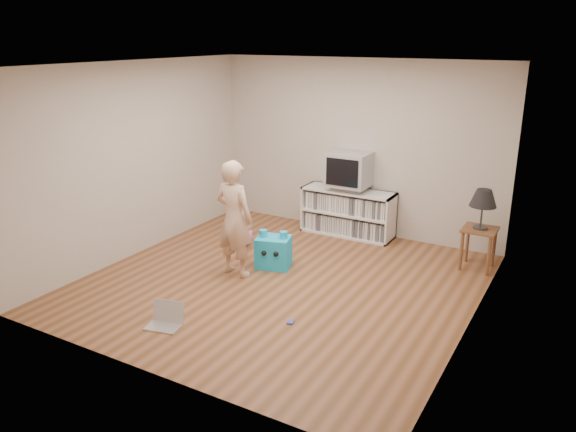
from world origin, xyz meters
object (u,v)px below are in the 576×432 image
(media_unit, at_px, (348,212))
(table_lamp, at_px, (483,199))
(person, at_px, (235,219))
(laptop, at_px, (166,319))
(plush_blue, at_px, (273,251))
(plush_pink, at_px, (239,235))
(side_table, at_px, (479,238))
(dvd_deck, at_px, (349,188))
(crt_tv, at_px, (349,169))

(media_unit, relative_size, table_lamp, 2.72)
(person, relative_size, laptop, 3.66)
(plush_blue, bearing_deg, plush_pink, 137.55)
(person, xyz_separation_m, plush_blue, (0.29, 0.44, -0.53))
(table_lamp, height_order, plush_blue, table_lamp)
(person, bearing_deg, side_table, -141.46)
(person, bearing_deg, table_lamp, -141.46)
(dvd_deck, xyz_separation_m, table_lamp, (2.00, -0.37, 0.21))
(crt_tv, bearing_deg, table_lamp, -10.41)
(media_unit, xyz_separation_m, dvd_deck, (0.00, -0.02, 0.39))
(person, bearing_deg, crt_tv, -101.28)
(dvd_deck, height_order, plush_blue, dvd_deck)
(media_unit, distance_m, plush_blue, 1.69)
(crt_tv, height_order, plush_blue, crt_tv)
(side_table, height_order, plush_pink, side_table)
(crt_tv, distance_m, side_table, 2.12)
(table_lamp, height_order, person, person)
(media_unit, height_order, laptop, media_unit)
(dvd_deck, distance_m, person, 2.16)
(crt_tv, distance_m, table_lamp, 2.03)
(media_unit, relative_size, dvd_deck, 3.11)
(side_table, xyz_separation_m, plush_blue, (-2.33, -1.27, -0.20))
(crt_tv, bearing_deg, media_unit, 90.00)
(side_table, relative_size, plush_pink, 1.40)
(media_unit, distance_m, plush_pink, 1.71)
(side_table, bearing_deg, crt_tv, 169.59)
(laptop, distance_m, plush_blue, 1.90)
(crt_tv, distance_m, laptop, 3.68)
(side_table, distance_m, laptop, 4.05)
(table_lamp, relative_size, person, 0.35)
(media_unit, height_order, plush_pink, media_unit)
(crt_tv, distance_m, plush_blue, 1.85)
(side_table, height_order, plush_blue, side_table)
(media_unit, relative_size, plush_pink, 3.58)
(media_unit, bearing_deg, person, -106.69)
(laptop, xyz_separation_m, plush_pink, (-0.64, 2.29, 0.10))
(dvd_deck, distance_m, laptop, 3.62)
(person, bearing_deg, plush_pink, -52.41)
(table_lamp, distance_m, laptop, 4.12)
(side_table, xyz_separation_m, person, (-2.62, -1.70, 0.33))
(side_table, height_order, table_lamp, table_lamp)
(media_unit, bearing_deg, crt_tv, -90.00)
(dvd_deck, distance_m, side_table, 2.06)
(table_lamp, height_order, laptop, table_lamp)
(media_unit, bearing_deg, side_table, -10.93)
(side_table, bearing_deg, plush_pink, -164.68)
(side_table, distance_m, plush_pink, 3.27)
(side_table, relative_size, plush_blue, 1.08)
(crt_tv, bearing_deg, side_table, -10.41)
(table_lamp, relative_size, plush_pink, 1.32)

